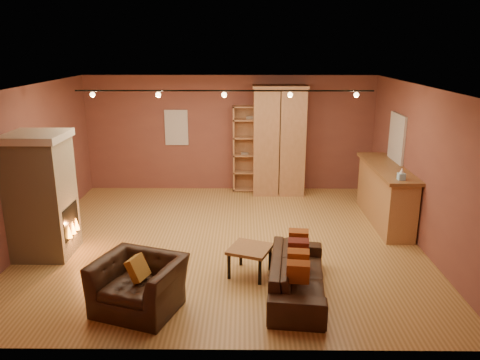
{
  "coord_description": "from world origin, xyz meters",
  "views": [
    {
      "loc": [
        0.36,
        -8.02,
        3.49
      ],
      "look_at": [
        0.28,
        0.2,
        1.1
      ],
      "focal_mm": 35.0,
      "sensor_mm": 36.0,
      "label": 1
    }
  ],
  "objects_px": {
    "fireplace": "(42,195)",
    "bookcase": "(251,148)",
    "loveseat": "(298,268)",
    "armoire": "(279,140)",
    "bar_counter": "(385,194)",
    "coffee_table": "(250,251)",
    "armchair": "(138,276)"
  },
  "relations": [
    {
      "from": "fireplace",
      "to": "bookcase",
      "type": "height_order",
      "value": "fireplace"
    },
    {
      "from": "bookcase",
      "to": "loveseat",
      "type": "relative_size",
      "value": 1.05
    },
    {
      "from": "armoire",
      "to": "bar_counter",
      "type": "relative_size",
      "value": 1.06
    },
    {
      "from": "coffee_table",
      "to": "loveseat",
      "type": "bearing_deg",
      "value": -40.26
    },
    {
      "from": "bookcase",
      "to": "armoire",
      "type": "xyz_separation_m",
      "value": [
        0.67,
        -0.22,
        0.23
      ]
    },
    {
      "from": "bar_counter",
      "to": "fireplace",
      "type": "bearing_deg",
      "value": -165.83
    },
    {
      "from": "fireplace",
      "to": "loveseat",
      "type": "bearing_deg",
      "value": -17.5
    },
    {
      "from": "bar_counter",
      "to": "armchair",
      "type": "height_order",
      "value": "bar_counter"
    },
    {
      "from": "fireplace",
      "to": "loveseat",
      "type": "xyz_separation_m",
      "value": [
        4.17,
        -1.31,
        -0.67
      ]
    },
    {
      "from": "armoire",
      "to": "loveseat",
      "type": "bearing_deg",
      "value": -90.57
    },
    {
      "from": "fireplace",
      "to": "bookcase",
      "type": "bearing_deg",
      "value": 46.48
    },
    {
      "from": "armoire",
      "to": "armchair",
      "type": "bearing_deg",
      "value": -113.09
    },
    {
      "from": "bookcase",
      "to": "bar_counter",
      "type": "bearing_deg",
      "value": -38.78
    },
    {
      "from": "fireplace",
      "to": "armchair",
      "type": "distance_m",
      "value": 2.7
    },
    {
      "from": "bookcase",
      "to": "coffee_table",
      "type": "relative_size",
      "value": 2.7
    },
    {
      "from": "loveseat",
      "to": "armchair",
      "type": "relative_size",
      "value": 1.57
    },
    {
      "from": "bar_counter",
      "to": "coffee_table",
      "type": "relative_size",
      "value": 3.16
    },
    {
      "from": "bookcase",
      "to": "bar_counter",
      "type": "height_order",
      "value": "bookcase"
    },
    {
      "from": "armchair",
      "to": "armoire",
      "type": "bearing_deg",
      "value": 86.1
    },
    {
      "from": "bar_counter",
      "to": "bookcase",
      "type": "bearing_deg",
      "value": 141.22
    },
    {
      "from": "armoire",
      "to": "loveseat",
      "type": "relative_size",
      "value": 1.29
    },
    {
      "from": "bookcase",
      "to": "coffee_table",
      "type": "bearing_deg",
      "value": -90.78
    },
    {
      "from": "fireplace",
      "to": "bar_counter",
      "type": "xyz_separation_m",
      "value": [
        6.24,
        1.58,
        -0.46
      ]
    },
    {
      "from": "loveseat",
      "to": "armoire",
      "type": "bearing_deg",
      "value": 5.97
    },
    {
      "from": "loveseat",
      "to": "coffee_table",
      "type": "relative_size",
      "value": 2.58
    },
    {
      "from": "bookcase",
      "to": "armchair",
      "type": "height_order",
      "value": "bookcase"
    },
    {
      "from": "bar_counter",
      "to": "armoire",
      "type": "bearing_deg",
      "value": 136.17
    },
    {
      "from": "fireplace",
      "to": "coffee_table",
      "type": "distance_m",
      "value": 3.63
    },
    {
      "from": "bar_counter",
      "to": "coffee_table",
      "type": "distance_m",
      "value": 3.6
    },
    {
      "from": "bookcase",
      "to": "armchair",
      "type": "bearing_deg",
      "value": -106.05
    },
    {
      "from": "bar_counter",
      "to": "coffee_table",
      "type": "bearing_deg",
      "value": -139.93
    },
    {
      "from": "bar_counter",
      "to": "armchair",
      "type": "xyz_separation_m",
      "value": [
        -4.27,
        -3.33,
        -0.11
      ]
    }
  ]
}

